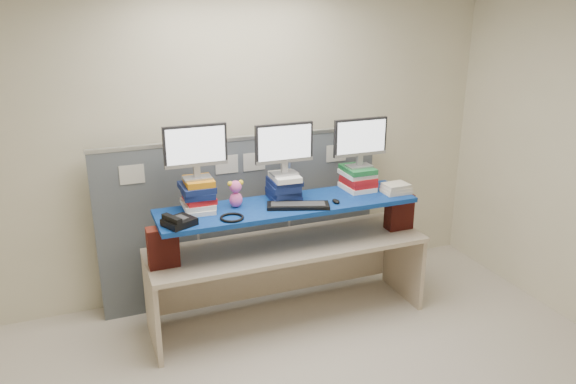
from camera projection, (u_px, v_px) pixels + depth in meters
name	position (u px, v px, depth m)	size (l,w,h in m)	color
room	(329.00, 222.00, 3.33)	(5.00, 4.00, 2.80)	beige
cubicle_partition	(244.00, 218.00, 5.10)	(2.60, 0.06, 1.53)	#4B5258
desk	(288.00, 259.00, 4.75)	(2.35, 0.69, 0.71)	#C5B196
brick_pier_left	(163.00, 247.00, 4.26)	(0.23, 0.13, 0.32)	maroon
brick_pier_right	(399.00, 212.00, 4.97)	(0.23, 0.13, 0.32)	maroon
blue_board	(288.00, 206.00, 4.60)	(2.14, 0.54, 0.04)	navy
book_stack_left	(198.00, 195.00, 4.41)	(0.26, 0.32, 0.26)	white
book_stack_center	(284.00, 187.00, 4.67)	(0.26, 0.31, 0.22)	navy
book_stack_right	(358.00, 178.00, 4.91)	(0.26, 0.31, 0.21)	white
monitor_left	(196.00, 148.00, 4.29)	(0.49, 0.14, 0.43)	#9C9CA0
monitor_center	(284.00, 146.00, 4.55)	(0.49, 0.14, 0.43)	#9C9CA0
monitor_right	(360.00, 140.00, 4.79)	(0.49, 0.14, 0.43)	#9C9CA0
keyboard	(298.00, 205.00, 4.50)	(0.53, 0.32, 0.03)	black
mouse	(336.00, 201.00, 4.60)	(0.05, 0.10, 0.03)	black
desk_phone	(178.00, 221.00, 4.13)	(0.27, 0.26, 0.09)	black
headset	(232.00, 218.00, 4.27)	(0.19, 0.19, 0.02)	black
plush_toy	(236.00, 194.00, 4.48)	(0.13, 0.10, 0.22)	#FE60B5
binder_stack	(396.00, 188.00, 4.84)	(0.23, 0.19, 0.08)	beige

